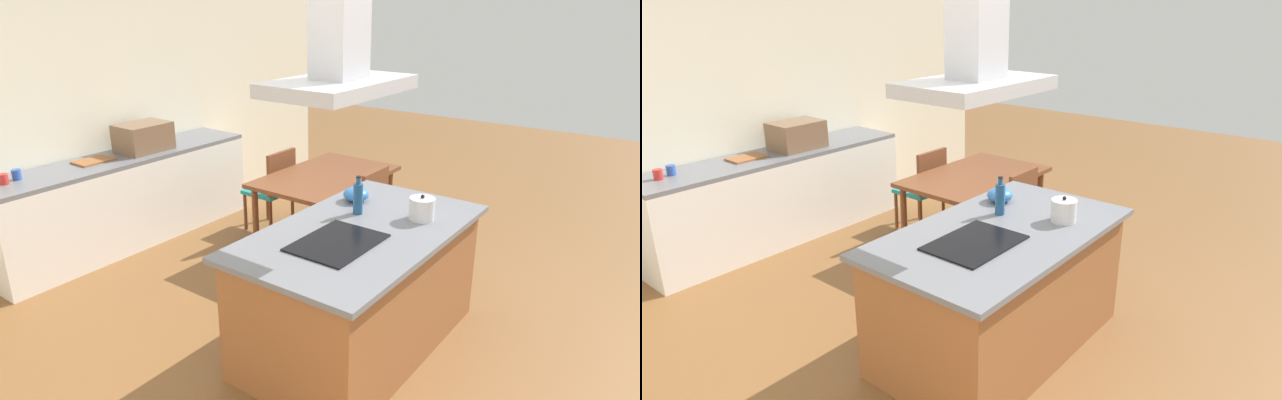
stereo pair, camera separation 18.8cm
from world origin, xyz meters
TOP-DOWN VIEW (x-y plane):
  - ground at (0.00, 1.50)m, footprint 16.00×16.00m
  - wall_back at (0.00, 3.25)m, footprint 7.20×0.10m
  - kitchen_island at (0.00, 0.00)m, footprint 1.87×1.07m
  - cooktop at (-0.29, 0.00)m, footprint 0.60×0.44m
  - tea_kettle at (0.40, -0.25)m, footprint 0.23×0.18m
  - olive_oil_bottle at (0.23, 0.17)m, footprint 0.07×0.07m
  - mixing_bowl at (0.44, 0.33)m, footprint 0.20×0.20m
  - back_counter at (0.16, 2.88)m, footprint 2.74×0.62m
  - countertop_microwave at (0.44, 2.88)m, footprint 0.50×0.38m
  - coffee_mug_red at (-0.95, 2.92)m, footprint 0.08×0.08m
  - coffee_mug_blue at (-0.82, 2.96)m, footprint 0.08×0.08m
  - cutting_board at (-0.12, 2.93)m, footprint 0.34×0.24m
  - dining_table at (1.25, 1.19)m, footprint 1.40×0.90m
  - chair_facing_island at (1.25, 0.52)m, footprint 0.42×0.42m
  - chair_facing_back_wall at (1.25, 1.85)m, footprint 0.42×0.42m
  - range_hood at (-0.29, 0.00)m, footprint 0.90×0.55m

SIDE VIEW (x-z plane):
  - ground at x=0.00m, z-range 0.00..0.00m
  - back_counter at x=0.16m, z-range 0.00..0.90m
  - kitchen_island at x=0.00m, z-range 0.00..0.90m
  - chair_facing_island at x=1.25m, z-range 0.06..0.95m
  - chair_facing_back_wall at x=1.25m, z-range 0.06..0.95m
  - dining_table at x=1.25m, z-range 0.29..1.04m
  - cooktop at x=-0.29m, z-range 0.90..0.91m
  - cutting_board at x=-0.12m, z-range 0.90..0.92m
  - coffee_mug_red at x=-0.95m, z-range 0.90..0.99m
  - coffee_mug_blue at x=-0.82m, z-range 0.90..0.99m
  - mixing_bowl at x=0.44m, z-range 0.90..1.01m
  - tea_kettle at x=0.40m, z-range 0.89..1.07m
  - olive_oil_bottle at x=0.23m, z-range 0.88..1.16m
  - countertop_microwave at x=0.44m, z-range 0.90..1.18m
  - wall_back at x=0.00m, z-range 0.00..2.70m
  - range_hood at x=-0.29m, z-range 1.71..2.49m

